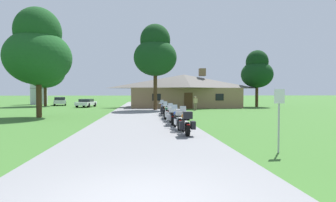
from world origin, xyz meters
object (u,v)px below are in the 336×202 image
at_px(tree_left_far, 45,67).
at_px(parked_white_sedan_far_left, 86,103).
at_px(motorcycle_blue_sixth_in_row, 164,109).
at_px(metal_signpost_roadside, 279,113).
at_px(tree_left_near, 38,50).
at_px(motorcycle_blue_second_in_row, 178,119).
at_px(parked_white_suv_far_left, 60,101).
at_px(motorcycle_silver_third_in_row, 172,116).
at_px(metal_silo_distant, 39,86).
at_px(tree_by_lodge_front, 155,53).
at_px(motorcycle_yellow_fifth_in_row, 167,111).
at_px(bystander_tan_shirt_near_lodge, 195,102).
at_px(motorcycle_black_farthest_in_row, 163,108).
at_px(tree_right_of_lodge, 257,71).
at_px(motorcycle_orange_nearest_to_camera, 186,123).
at_px(motorcycle_green_fourth_in_row, 169,113).

relative_size(tree_left_far, parked_white_sedan_far_left, 2.31).
xyz_separation_m(motorcycle_blue_sixth_in_row, metal_signpost_roadside, (2.69, -14.79, 0.74)).
height_order(tree_left_near, tree_left_far, tree_left_far).
distance_m(motorcycle_blue_second_in_row, parked_white_sedan_far_left, 27.48).
bearing_deg(parked_white_suv_far_left, tree_left_near, -93.19).
distance_m(motorcycle_silver_third_in_row, metal_silo_distant, 40.22).
bearing_deg(tree_by_lodge_front, motorcycle_blue_second_in_row, -88.71).
bearing_deg(motorcycle_yellow_fifth_in_row, motorcycle_silver_third_in_row, -91.80).
bearing_deg(metal_signpost_roadside, motorcycle_yellow_fifth_in_row, 102.12).
bearing_deg(tree_left_far, bystander_tan_shirt_near_lodge, -29.87).
distance_m(tree_left_near, parked_white_suv_far_left, 24.06).
relative_size(motorcycle_blue_second_in_row, motorcycle_black_farthest_in_row, 1.00).
relative_size(motorcycle_black_farthest_in_row, tree_right_of_lodge, 0.25).
bearing_deg(metal_silo_distant, bystander_tan_shirt_near_lodge, -37.90).
distance_m(tree_left_far, tree_by_lodge_front, 20.65).
bearing_deg(metal_signpost_roadside, motorcycle_blue_second_in_row, 114.87).
bearing_deg(metal_silo_distant, motorcycle_orange_nearest_to_camera, -61.28).
height_order(motorcycle_orange_nearest_to_camera, motorcycle_blue_sixth_in_row, same).
xyz_separation_m(motorcycle_black_farthest_in_row, tree_left_far, (-17.34, 17.85, 5.60)).
distance_m(motorcycle_blue_sixth_in_row, metal_silo_distant, 34.57).
bearing_deg(motorcycle_silver_third_in_row, tree_left_far, 122.92).
bearing_deg(motorcycle_silver_third_in_row, parked_white_sedan_far_left, 113.86).
bearing_deg(motorcycle_black_farthest_in_row, metal_signpost_roadside, -86.35).
bearing_deg(motorcycle_blue_second_in_row, tree_left_near, 136.91).
bearing_deg(tree_right_of_lodge, parked_white_sedan_far_left, 176.35).
height_order(motorcycle_orange_nearest_to_camera, metal_signpost_roadside, metal_signpost_roadside).
bearing_deg(motorcycle_blue_sixth_in_row, metal_signpost_roadside, -84.75).
height_order(motorcycle_yellow_fifth_in_row, motorcycle_black_farthest_in_row, same).
bearing_deg(motorcycle_orange_nearest_to_camera, tree_right_of_lodge, 60.79).
xyz_separation_m(motorcycle_orange_nearest_to_camera, motorcycle_blue_second_in_row, (-0.13, 1.97, 0.01)).
xyz_separation_m(bystander_tan_shirt_near_lodge, tree_left_near, (-14.89, -7.98, 4.66)).
height_order(motorcycle_silver_third_in_row, parked_white_suv_far_left, parked_white_suv_far_left).
xyz_separation_m(motorcycle_yellow_fifth_in_row, motorcycle_black_farthest_in_row, (0.11, 4.71, 0.01)).
bearing_deg(parked_white_sedan_far_left, metal_signpost_roadside, -58.89).
height_order(motorcycle_green_fourth_in_row, motorcycle_black_farthest_in_row, same).
bearing_deg(motorcycle_green_fourth_in_row, parked_white_suv_far_left, 109.94).
height_order(tree_left_near, parked_white_suv_far_left, tree_left_near).
bearing_deg(tree_left_far, motorcycle_green_fourth_in_row, -55.26).
xyz_separation_m(motorcycle_blue_second_in_row, tree_left_far, (-17.22, 29.17, 5.60)).
relative_size(motorcycle_blue_second_in_row, tree_left_far, 0.20).
distance_m(motorcycle_yellow_fifth_in_row, tree_right_of_lodge, 23.50).
bearing_deg(motorcycle_silver_third_in_row, tree_by_lodge_front, 91.70).
height_order(motorcycle_orange_nearest_to_camera, motorcycle_blue_second_in_row, same).
bearing_deg(tree_by_lodge_front, motorcycle_blue_sixth_in_row, -87.49).
height_order(motorcycle_yellow_fifth_in_row, parked_white_suv_far_left, parked_white_suv_far_left).
height_order(motorcycle_blue_second_in_row, motorcycle_green_fourth_in_row, same).
height_order(tree_right_of_lodge, tree_left_near, tree_left_near).
bearing_deg(motorcycle_green_fourth_in_row, metal_signpost_roadside, -85.04).
relative_size(tree_right_of_lodge, parked_white_suv_far_left, 1.72).
height_order(motorcycle_blue_second_in_row, motorcycle_silver_third_in_row, same).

